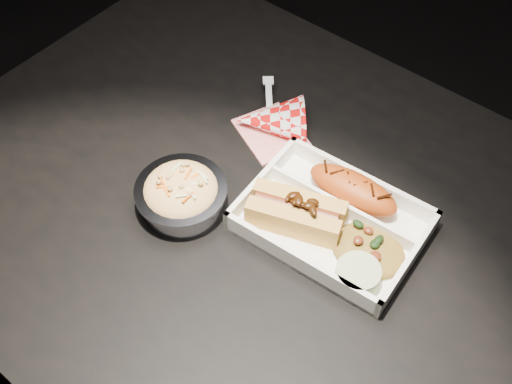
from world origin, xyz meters
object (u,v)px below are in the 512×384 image
hotdog (296,212)px  napkin_fork (270,120)px  dining_table (294,264)px  foil_coleslaw_cup (181,193)px  fried_pastry (353,190)px  food_tray (332,223)px

hotdog → napkin_fork: size_ratio=0.95×
hotdog → dining_table: bearing=-54.2°
hotdog → napkin_fork: napkin_fork is taller
napkin_fork → foil_coleslaw_cup: bearing=-40.2°
fried_pastry → hotdog: size_ratio=0.96×
dining_table → foil_coleslaw_cup: foil_coleslaw_cup is taller
fried_pastry → food_tray: bearing=-86.0°
napkin_fork → hotdog: bearing=8.8°
foil_coleslaw_cup → napkin_fork: bearing=89.9°
hotdog → foil_coleslaw_cup: (-0.15, -0.08, -0.00)m
dining_table → fried_pastry: (0.03, 0.09, 0.12)m
food_tray → dining_table: bearing=-137.2°
fried_pastry → dining_table: bearing=-108.3°
food_tray → hotdog: (-0.04, -0.03, 0.02)m
food_tray → fried_pastry: 0.06m
hotdog → foil_coleslaw_cup: size_ratio=1.10×
fried_pastry → hotdog: bearing=-114.8°
food_tray → foil_coleslaw_cup: 0.22m
fried_pastry → napkin_fork: size_ratio=0.91×
dining_table → hotdog: bearing=145.3°
dining_table → foil_coleslaw_cup: bearing=-155.9°
food_tray → napkin_fork: 0.22m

